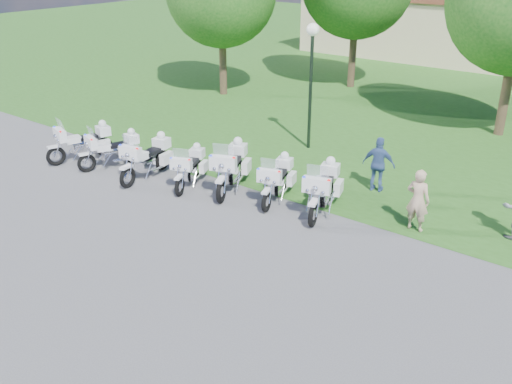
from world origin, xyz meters
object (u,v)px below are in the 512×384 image
Objects in this scene: motorcycle_0 at (83,141)px; bystander_c at (379,165)px; lamp_post at (312,56)px; motorcycle_2 at (148,157)px; motorcycle_5 at (277,179)px; motorcycle_6 at (323,188)px; motorcycle_4 at (231,167)px; motorcycle_1 at (113,149)px; bystander_a at (418,200)px; motorcycle_3 at (190,167)px.

bystander_c reaches higher than motorcycle_0.
motorcycle_0 is 8.37m from lamp_post.
motorcycle_2 reaches higher than motorcycle_5.
bystander_c is at bearing -121.83° from motorcycle_6.
motorcycle_4 is 4.41m from bystander_c.
bystander_a is (9.87, 1.79, 0.22)m from motorcycle_1.
bystander_a reaches higher than motorcycle_6.
motorcycle_5 is 0.49× the size of lamp_post.
motorcycle_1 is at bearing 13.96° from bystander_c.
motorcycle_3 is 6.89m from bystander_a.
motorcycle_4 is 5.61m from bystander_a.
motorcycle_6 is 0.54× the size of lamp_post.
motorcycle_3 is at bearing 22.96° from bystander_c.
motorcycle_3 is (3.12, 0.41, -0.03)m from motorcycle_1.
motorcycle_5 is 1.29× the size of bystander_c.
motorcycle_1 is 7.45m from lamp_post.
lamp_post is at bearing -123.60° from motorcycle_3.
motorcycle_1 reaches higher than motorcycle_3.
motorcycle_2 is at bearing -157.90° from motorcycle_0.
motorcycle_4 is at bearing 7.59° from bystander_a.
motorcycle_3 is 0.84× the size of motorcycle_4.
motorcycle_2 is 1.10× the size of motorcycle_5.
motorcycle_4 is at bearing -10.56° from motorcycle_6.
motorcycle_0 is 11.36m from bystander_a.
motorcycle_0 is at bearing -14.76° from motorcycle_3.
lamp_post is at bearing -70.31° from motorcycle_6.
motorcycle_6 is at bearing -176.38° from motorcycle_2.
motorcycle_5 is (7.18, 1.38, -0.03)m from motorcycle_0.
lamp_post reaches higher than motorcycle_6.
bystander_c is at bearing -141.06° from motorcycle_0.
bystander_c is at bearing -168.42° from motorcycle_4.
motorcycle_5 is 0.91× the size of motorcycle_6.
motorcycle_4 is 1.00× the size of motorcycle_6.
motorcycle_3 is (4.44, 0.60, -0.07)m from motorcycle_0.
motorcycle_1 is 0.48× the size of lamp_post.
lamp_post is at bearing -38.56° from bystander_c.
lamp_post reaches higher than motorcycle_2.
motorcycle_4 is at bearing -8.85° from motorcycle_5.
motorcycle_0 is 1.33m from motorcycle_1.
motorcycle_4 is 0.54× the size of lamp_post.
motorcycle_2 is at bearing -5.62° from motorcycle_4.
bystander_a is (11.18, 1.98, 0.18)m from motorcycle_0.
motorcycle_2 is at bearing 10.83° from bystander_a.
motorcycle_1 is 0.89× the size of motorcycle_2.
motorcycle_3 is 0.84× the size of motorcycle_6.
bystander_c is (3.77, -2.06, -2.48)m from lamp_post.
lamp_post reaches higher than motorcycle_0.
motorcycle_6 reaches higher than motorcycle_1.
motorcycle_6 is at bearing 9.83° from bystander_a.
motorcycle_4 is (5.63, 1.15, 0.05)m from motorcycle_0.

